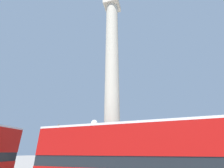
{
  "coord_description": "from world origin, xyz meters",
  "views": [
    {
      "loc": [
        3.91,
        -13.97,
        2.81
      ],
      "look_at": [
        0.0,
        0.0,
        9.39
      ],
      "focal_mm": 24.0,
      "sensor_mm": 36.0,
      "label": 1
    }
  ],
  "objects_px": {
    "bus_c": "(125,161)",
    "equestrian_statue": "(54,159)",
    "street_lamp": "(93,148)",
    "monument_column": "(112,96)"
  },
  "relations": [
    {
      "from": "equestrian_statue",
      "to": "street_lamp",
      "type": "distance_m",
      "value": 12.62
    },
    {
      "from": "bus_c",
      "to": "street_lamp",
      "type": "xyz_separation_m",
      "value": [
        -2.59,
        1.68,
        0.72
      ]
    },
    {
      "from": "street_lamp",
      "to": "monument_column",
      "type": "bearing_deg",
      "value": 82.2
    },
    {
      "from": "monument_column",
      "to": "street_lamp",
      "type": "bearing_deg",
      "value": -97.8
    },
    {
      "from": "bus_c",
      "to": "equestrian_statue",
      "type": "relative_size",
      "value": 1.6
    },
    {
      "from": "monument_column",
      "to": "bus_c",
      "type": "relative_size",
      "value": 2.26
    },
    {
      "from": "equestrian_statue",
      "to": "street_lamp",
      "type": "relative_size",
      "value": 1.29
    },
    {
      "from": "bus_c",
      "to": "equestrian_statue",
      "type": "xyz_separation_m",
      "value": [
        -11.7,
        10.36,
        -0.38
      ]
    },
    {
      "from": "equestrian_statue",
      "to": "street_lamp",
      "type": "bearing_deg",
      "value": -9.33
    },
    {
      "from": "monument_column",
      "to": "bus_c",
      "type": "bearing_deg",
      "value": -66.87
    }
  ]
}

